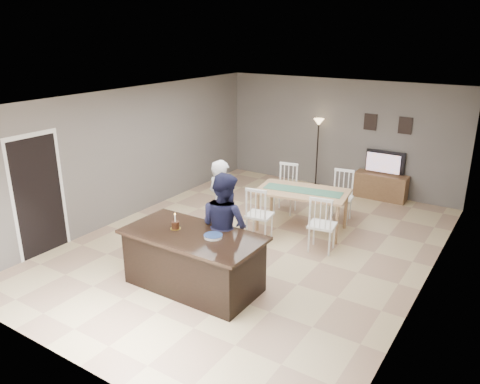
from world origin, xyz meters
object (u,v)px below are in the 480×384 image
Objects in this scene: kitchen_island at (194,260)px; floor_lamp at (318,134)px; man at (224,226)px; plate_stack at (213,236)px; woman at (221,205)px; television at (384,163)px; dining_table at (302,197)px; birthday_cake at (175,225)px; tv_console at (381,186)px.

floor_lamp reaches higher than kitchen_island.
floor_lamp is (-0.47, 5.59, 0.89)m from kitchen_island.
man reaches higher than plate_stack.
woman is at bearing 107.31° from kitchen_island.
television is 1.74m from floor_lamp.
television is 2.85m from dining_table.
birthday_cake is 5.60m from floor_lamp.
dining_table is 1.28× the size of floor_lamp.
television is 0.53× the size of floor_lamp.
dining_table is (0.85, 1.56, -0.16)m from woman.
man reaches higher than dining_table.
woman reaches higher than tv_console.
birthday_cake reaches higher than dining_table.
man is at bearing -82.47° from floor_lamp.
plate_stack is (-0.86, -5.59, 0.06)m from television.
plate_stack is at bearing 134.77° from woman.
tv_console is 5.62m from plate_stack.
kitchen_island is 8.44× the size of birthday_cake.
tv_console is at bearing 64.59° from dining_table.
television is at bearing 74.72° from birthday_cake.
kitchen_island is 0.72m from man.
woman is 4.27m from floor_lamp.
plate_stack is (-0.86, -5.52, 0.62)m from tv_console.
television is 3.28× the size of plate_stack.
plate_stack is (0.68, 0.05, -0.04)m from birthday_cake.
tv_console is at bearing 81.16° from plate_stack.
floor_lamp reaches higher than woman.
birthday_cake is at bearing -175.94° from plate_stack.
kitchen_island is at bearing -107.65° from dining_table.
man is 0.79× the size of dining_table.
dining_table is at bearing 81.61° from kitchen_island.
birthday_cake is at bearing -88.70° from floor_lamp.
floor_lamp is (-0.13, 5.58, 0.39)m from birthday_cake.
television is 4.59m from woman.
kitchen_island is at bearing 81.47° from man.
woman is at bearing -127.88° from dining_table.
man is at bearing -101.26° from tv_console.
tv_console is 5.15m from man.
birthday_cake is at bearing 56.78° from man.
kitchen_island is 5.70m from tv_console.
tv_console is 4.55m from woman.
birthday_cake is (-1.54, -5.56, 0.66)m from tv_console.
floor_lamp is (-1.67, 0.02, 1.05)m from tv_console.
kitchen_island is 1.47m from woman.
television is at bearing -96.40° from woman.
floor_lamp is (-1.67, -0.05, 0.48)m from television.
tv_console is 0.69× the size of man.
woman reaches higher than kitchen_island.
man is at bearing 78.89° from television.
dining_table is (0.09, 2.85, -0.24)m from plate_stack.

